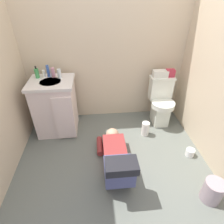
{
  "coord_description": "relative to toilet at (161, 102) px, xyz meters",
  "views": [
    {
      "loc": [
        -0.16,
        -1.69,
        1.85
      ],
      "look_at": [
        0.04,
        0.37,
        0.45
      ],
      "focal_mm": 29.5,
      "sensor_mm": 36.0,
      "label": 1
    }
  ],
  "objects": [
    {
      "name": "toilet_paper_roll",
      "position": [
        0.19,
        -0.79,
        -0.32
      ],
      "size": [
        0.11,
        0.11,
        0.1
      ],
      "primitive_type": "cylinder",
      "color": "white",
      "rests_on": "ground_plane"
    },
    {
      "name": "bottle_clear",
      "position": [
        -1.49,
        0.02,
        0.52
      ],
      "size": [
        0.05,
        0.05,
        0.13
      ],
      "primitive_type": "cylinder",
      "color": "silver",
      "rests_on": "vanity_cabinet"
    },
    {
      "name": "wall_back",
      "position": [
        -0.84,
        0.33,
        0.83
      ],
      "size": [
        2.54,
        0.08,
        2.4
      ],
      "primitive_type": "cube",
      "color": "beige",
      "rests_on": "ground_plane"
    },
    {
      "name": "ground_plane",
      "position": [
        -0.84,
        -0.7,
        -0.39
      ],
      "size": [
        2.88,
        2.98,
        0.04
      ],
      "primitive_type": "cube",
      "color": "slate"
    },
    {
      "name": "faucet",
      "position": [
        -1.6,
        0.08,
        0.5
      ],
      "size": [
        0.02,
        0.02,
        0.1
      ],
      "primitive_type": "cylinder",
      "color": "silver",
      "rests_on": "vanity_cabinet"
    },
    {
      "name": "paper_towel_roll",
      "position": [
        -0.3,
        -0.32,
        -0.26
      ],
      "size": [
        0.11,
        0.11,
        0.22
      ],
      "primitive_type": "cylinder",
      "color": "white",
      "rests_on": "ground_plane"
    },
    {
      "name": "person_plumber",
      "position": [
        -0.81,
        -0.91,
        -0.19
      ],
      "size": [
        0.39,
        1.06,
        0.52
      ],
      "color": "maroon",
      "rests_on": "ground_plane"
    },
    {
      "name": "toiletry_bag",
      "position": [
        0.1,
        0.09,
        0.44
      ],
      "size": [
        0.12,
        0.09,
        0.11
      ],
      "primitive_type": "cube",
      "color": "#B22D3F",
      "rests_on": "toilet"
    },
    {
      "name": "soap_dispenser",
      "position": [
        -1.79,
        0.06,
        0.52
      ],
      "size": [
        0.06,
        0.06,
        0.17
      ],
      "color": "#3F994F",
      "rests_on": "vanity_cabinet"
    },
    {
      "name": "bottle_white",
      "position": [
        -1.7,
        0.07,
        0.5
      ],
      "size": [
        0.04,
        0.04,
        0.1
      ],
      "primitive_type": "cylinder",
      "color": "white",
      "rests_on": "vanity_cabinet"
    },
    {
      "name": "tissue_box",
      "position": [
        -0.05,
        0.09,
        0.43
      ],
      "size": [
        0.22,
        0.11,
        0.1
      ],
      "primitive_type": "cube",
      "color": "silver",
      "rests_on": "toilet"
    },
    {
      "name": "toilet",
      "position": [
        0.0,
        0.0,
        0.0
      ],
      "size": [
        0.36,
        0.46,
        0.75
      ],
      "color": "silver",
      "rests_on": "ground_plane"
    },
    {
      "name": "bottle_pink",
      "position": [
        -1.58,
        0.07,
        0.52
      ],
      "size": [
        0.05,
        0.05,
        0.13
      ],
      "primitive_type": "cylinder",
      "color": "pink",
      "rests_on": "vanity_cabinet"
    },
    {
      "name": "vanity_cabinet",
      "position": [
        -1.6,
        -0.06,
        0.05
      ],
      "size": [
        0.6,
        0.53,
        0.82
      ],
      "color": "silver",
      "rests_on": "ground_plane"
    },
    {
      "name": "trash_can",
      "position": [
        0.13,
        -1.39,
        -0.24
      ],
      "size": [
        0.2,
        0.2,
        0.26
      ],
      "primitive_type": "cylinder",
      "color": "#9F8B92",
      "rests_on": "ground_plane"
    },
    {
      "name": "bottle_blue",
      "position": [
        -1.65,
        0.09,
        0.53
      ],
      "size": [
        0.04,
        0.04,
        0.16
      ],
      "primitive_type": "cylinder",
      "color": "#3C62B5",
      "rests_on": "vanity_cabinet"
    }
  ]
}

